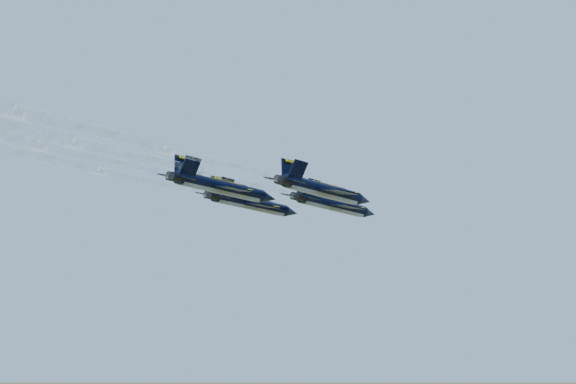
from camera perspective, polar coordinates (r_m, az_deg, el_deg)
The scene contains 4 objects.
jet_lead at distance 114.78m, azimuth 3.71°, elevation -1.03°, with size 13.97×19.12×4.86m.
jet_left at distance 113.63m, azimuth -2.82°, elevation -0.94°, with size 13.97×19.12×4.86m.
jet_right at distance 102.10m, azimuth 2.92°, elevation 0.13°, with size 13.97×19.12×4.86m.
jet_slot at distance 100.24m, azimuth -5.14°, elevation 0.35°, with size 13.97×19.12×4.86m.
Camera 1 is at (58.54, -87.28, 80.64)m, focal length 45.00 mm.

